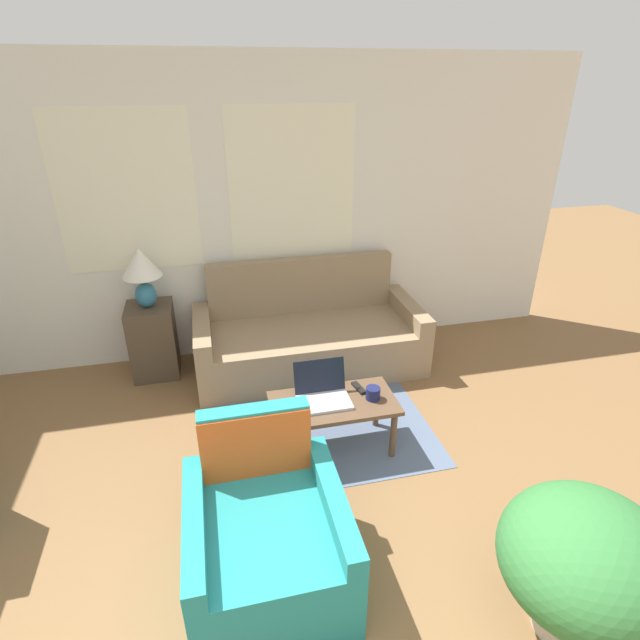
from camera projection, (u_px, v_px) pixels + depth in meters
name	position (u px, v px, depth m)	size (l,w,h in m)	color
wall_back	(224.00, 216.00, 4.32)	(6.48, 0.06, 2.60)	white
rug	(316.00, 402.00, 4.07)	(1.55, 1.91, 0.01)	slate
couch	(308.00, 337.00, 4.53)	(1.99, 0.87, 0.92)	#937A5B
armchair	(267.00, 536.00, 2.57)	(0.78, 0.84, 0.85)	teal
side_table	(153.00, 340.00, 4.35)	(0.38, 0.38, 0.65)	#4C3D2D
table_lamp	(142.00, 269.00, 4.06)	(0.32, 0.32, 0.51)	teal
coffee_table	(333.00, 408.00, 3.43)	(0.86, 0.45, 0.40)	brown
laptop	(322.00, 392.00, 3.41)	(0.36, 0.30, 0.25)	#B7B7BC
cup_navy	(373.00, 393.00, 3.42)	(0.10, 0.10, 0.09)	#191E4C
tv_remote	(359.00, 388.00, 3.54)	(0.07, 0.16, 0.02)	black
potted_plant	(585.00, 562.00, 2.22)	(0.77, 0.77, 0.76)	#BCB2A3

